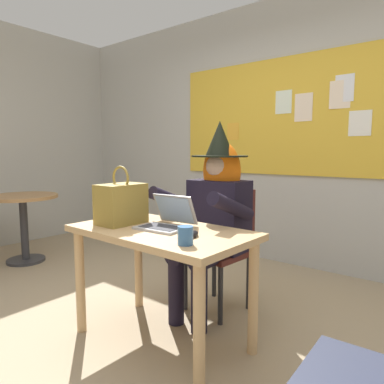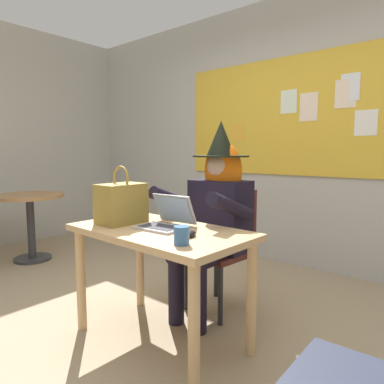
{
  "view_description": "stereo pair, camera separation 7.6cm",
  "coord_description": "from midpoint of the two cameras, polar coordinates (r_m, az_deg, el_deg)",
  "views": [
    {
      "loc": [
        1.57,
        -1.44,
        1.19
      ],
      "look_at": [
        0.13,
        0.38,
        0.92
      ],
      "focal_mm": 32.7,
      "sensor_mm": 36.0,
      "label": 1
    },
    {
      "loc": [
        1.63,
        -1.39,
        1.19
      ],
      "look_at": [
        0.13,
        0.38,
        0.92
      ],
      "focal_mm": 32.7,
      "sensor_mm": 36.0,
      "label": 2
    }
  ],
  "objects": [
    {
      "name": "ground_plane",
      "position": [
        2.44,
        -7.77,
        -22.64
      ],
      "size": [
        24.0,
        24.0,
        0.0
      ],
      "primitive_type": "plane",
      "color": "tan"
    },
    {
      "name": "wall_back_bulletin",
      "position": [
        3.84,
        15.87,
        9.42
      ],
      "size": [
        6.09,
        2.18,
        2.77
      ],
      "color": "#B2B2AD",
      "rests_on": "ground"
    },
    {
      "name": "desk_main",
      "position": [
        2.18,
        -4.22,
        -8.91
      ],
      "size": [
        1.14,
        0.66,
        0.72
      ],
      "rotation": [
        0.0,
        0.0,
        -0.03
      ],
      "color": "tan",
      "rests_on": "ground"
    },
    {
      "name": "chair_at_desk",
      "position": [
        2.7,
        6.28,
        -7.96
      ],
      "size": [
        0.46,
        0.46,
        0.91
      ],
      "rotation": [
        0.0,
        0.0,
        -1.66
      ],
      "color": "#4C1E19",
      "rests_on": "ground"
    },
    {
      "name": "person_costumed",
      "position": [
        2.54,
        4.68,
        -2.39
      ],
      "size": [
        0.59,
        0.67,
        1.41
      ],
      "rotation": [
        0.0,
        0.0,
        -1.57
      ],
      "color": "black",
      "rests_on": "ground"
    },
    {
      "name": "laptop",
      "position": [
        2.17,
        -3.33,
        -4.63
      ],
      "size": [
        0.31,
        0.31,
        0.2
      ],
      "rotation": [
        0.0,
        0.0,
        0.07
      ],
      "color": "#B7B7BC",
      "rests_on": "desk_main"
    },
    {
      "name": "computer_mouse",
      "position": [
        1.94,
        0.72,
        -6.85
      ],
      "size": [
        0.09,
        0.12,
        0.03
      ],
      "primitive_type": "ellipsoid",
      "rotation": [
        0.0,
        0.0,
        0.29
      ],
      "color": "black",
      "rests_on": "desk_main"
    },
    {
      "name": "handbag",
      "position": [
        2.33,
        -10.53,
        -1.76
      ],
      "size": [
        0.2,
        0.3,
        0.38
      ],
      "rotation": [
        0.0,
        0.0,
        -0.11
      ],
      "color": "olive",
      "rests_on": "desk_main"
    },
    {
      "name": "coffee_mug",
      "position": [
        1.77,
        -0.47,
        -7.11
      ],
      "size": [
        0.08,
        0.08,
        0.09
      ],
      "primitive_type": "cylinder",
      "color": "#336099",
      "rests_on": "desk_main"
    },
    {
      "name": "side_table_round",
      "position": [
        4.19,
        -24.41,
        -2.99
      ],
      "size": [
        0.71,
        0.71,
        0.73
      ],
      "color": "#A37547",
      "rests_on": "ground"
    }
  ]
}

